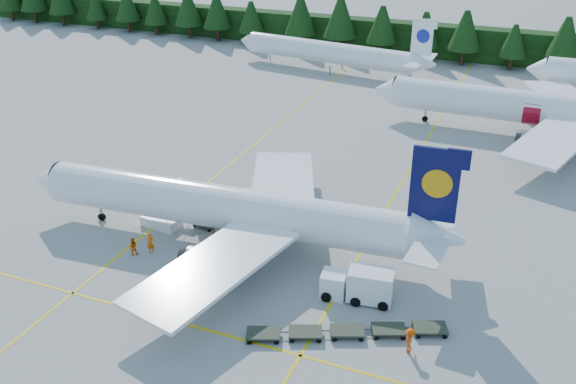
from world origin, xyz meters
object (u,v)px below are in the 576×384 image
at_px(airliner_red, 527,108).
at_px(airstairs, 163,218).
at_px(airliner_navy, 215,207).
at_px(service_truck, 357,284).

bearing_deg(airliner_red, airstairs, -127.50).
distance_m(airliner_navy, airstairs, 6.85).
height_order(airliner_navy, airstairs, airliner_navy).
relative_size(airliner_red, airstairs, 7.92).
distance_m(airliner_navy, airliner_red, 46.51).
distance_m(airliner_red, service_truck, 44.57).
bearing_deg(airliner_navy, airliner_red, 54.31).
bearing_deg(service_truck, airliner_red, 69.98).
bearing_deg(airstairs, service_truck, -5.60).
distance_m(airliner_navy, service_truck, 15.49).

